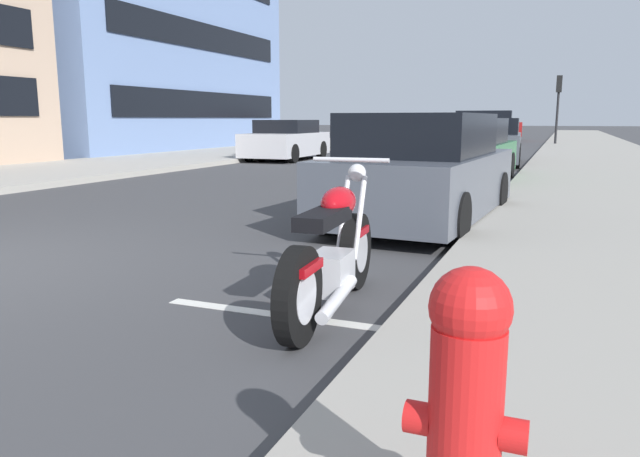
# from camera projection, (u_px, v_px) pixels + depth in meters

# --- Properties ---
(sidewalk_near_curb) EXTENTS (120.00, 4.40, 0.14)m
(sidewalk_near_curb) POSITION_uv_depth(u_px,v_px,m) (617.00, 177.00, 14.18)
(sidewalk_near_curb) COLOR gray
(sidewalk_near_curb) RESTS_ON ground
(sidewalk_far_curb) EXTENTS (120.00, 5.00, 0.14)m
(sidewalk_far_curb) POSITION_uv_depth(u_px,v_px,m) (149.00, 162.00, 19.19)
(sidewalk_far_curb) COLOR #ADA89E
(sidewalk_far_curb) RESTS_ON ground
(parking_stall_stripe) EXTENTS (0.12, 2.20, 0.01)m
(parking_stall_stripe) POSITION_uv_depth(u_px,v_px,m) (300.00, 318.00, 4.33)
(parking_stall_stripe) COLOR silver
(parking_stall_stripe) RESTS_ON ground
(parked_motorcycle) EXTENTS (2.02, 0.62, 1.12)m
(parked_motorcycle) POSITION_uv_depth(u_px,v_px,m) (333.00, 255.00, 4.41)
(parked_motorcycle) COLOR black
(parked_motorcycle) RESTS_ON ground
(parked_car_far_down_curb) EXTENTS (4.27, 2.00, 1.49)m
(parked_car_far_down_curb) POSITION_uv_depth(u_px,v_px,m) (422.00, 172.00, 8.18)
(parked_car_far_down_curb) COLOR #4C515B
(parked_car_far_down_curb) RESTS_ON ground
(parked_car_near_corner) EXTENTS (4.33, 1.93, 1.44)m
(parked_car_near_corner) POSITION_uv_depth(u_px,v_px,m) (465.00, 152.00, 13.56)
(parked_car_near_corner) COLOR #236638
(parked_car_near_corner) RESTS_ON ground
(parked_car_mid_block) EXTENTS (4.79, 2.12, 1.45)m
(parked_car_mid_block) POSITION_uv_depth(u_px,v_px,m) (490.00, 142.00, 18.89)
(parked_car_mid_block) COLOR #4C515B
(parked_car_mid_block) RESTS_ON ground
(crossing_truck) EXTENTS (2.40, 5.02, 1.96)m
(crossing_truck) POSITION_uv_depth(u_px,v_px,m) (484.00, 125.00, 39.90)
(crossing_truck) COLOR maroon
(crossing_truck) RESTS_ON ground
(car_opposite_curb) EXTENTS (4.13, 1.97, 1.39)m
(car_opposite_curb) POSITION_uv_depth(u_px,v_px,m) (286.00, 141.00, 20.96)
(car_opposite_curb) COLOR silver
(car_opposite_curb) RESTS_ON ground
(fire_hydrant) EXTENTS (0.24, 0.36, 0.87)m
(fire_hydrant) POSITION_uv_depth(u_px,v_px,m) (466.00, 401.00, 1.77)
(fire_hydrant) COLOR red
(fire_hydrant) RESTS_ON sidewalk_near_curb
(traffic_signal_near_corner) EXTENTS (0.36, 0.28, 3.49)m
(traffic_signal_near_corner) POSITION_uv_depth(u_px,v_px,m) (559.00, 94.00, 31.09)
(traffic_signal_near_corner) COLOR black
(traffic_signal_near_corner) RESTS_ON sidewalk_near_curb
(townhouse_far_uphill) EXTENTS (14.56, 8.85, 9.24)m
(townhouse_far_uphill) POSITION_uv_depth(u_px,v_px,m) (124.00, 48.00, 27.38)
(townhouse_far_uphill) COLOR #6B84B2
(townhouse_far_uphill) RESTS_ON ground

